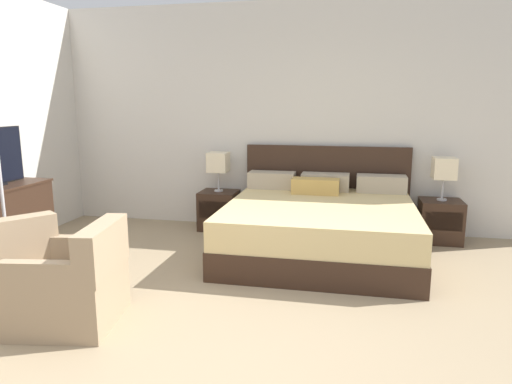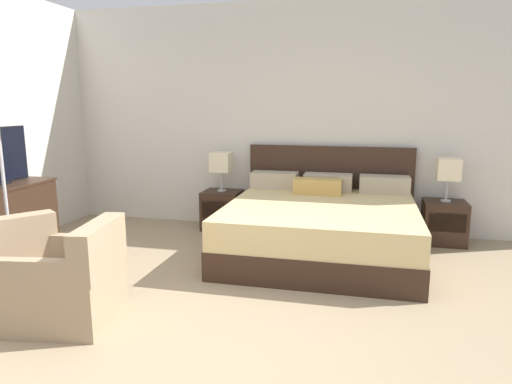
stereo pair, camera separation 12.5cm
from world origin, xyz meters
TOP-DOWN VIEW (x-y plane):
  - ground_plane at (0.00, 0.00)m, footprint 9.94×9.94m
  - wall_back at (0.00, 3.34)m, footprint 7.00×0.06m
  - bed at (0.59, 2.32)m, footprint 2.04×2.02m
  - nightstand_left at (-0.76, 3.04)m, footprint 0.47×0.42m
  - nightstand_right at (1.95, 3.04)m, footprint 0.47×0.42m
  - table_lamp_left at (-0.76, 3.04)m, footprint 0.25×0.25m
  - table_lamp_right at (1.95, 3.04)m, footprint 0.25×0.25m
  - armchair_by_window at (-1.79, 0.48)m, footprint 0.96×0.96m
  - armchair_companion at (-1.06, 0.32)m, footprint 0.79×0.78m

SIDE VIEW (x-z plane):
  - ground_plane at x=0.00m, z-range 0.00..0.00m
  - nightstand_left at x=-0.76m, z-range 0.00..0.50m
  - nightstand_right at x=1.95m, z-range 0.00..0.50m
  - armchair_by_window at x=-1.79m, z-range -0.10..0.66m
  - armchair_companion at x=-1.06m, z-range -0.10..0.66m
  - bed at x=0.59m, z-range -0.23..0.86m
  - table_lamp_left at x=-0.76m, z-range 0.62..1.12m
  - table_lamp_right at x=1.95m, z-range 0.62..1.12m
  - wall_back at x=0.00m, z-range 0.00..2.85m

